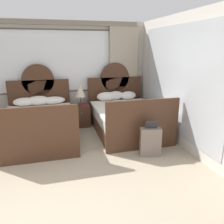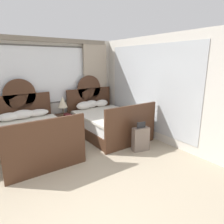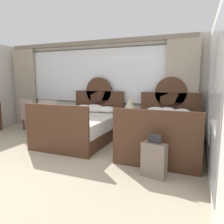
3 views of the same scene
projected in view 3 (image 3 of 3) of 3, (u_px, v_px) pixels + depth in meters
wall_back_window at (94, 84)px, 6.38m from camera, size 6.31×0.22×2.70m
wall_right_mirror at (216, 93)px, 3.20m from camera, size 0.08×4.46×2.70m
bed_near_window at (83, 126)px, 5.41m from camera, size 1.54×2.15×1.63m
bed_near_mirror at (164, 134)px, 4.65m from camera, size 1.54×2.15×1.63m
nightstand_between_beds at (129, 127)px, 5.69m from camera, size 0.46×0.48×0.57m
table_lamp_on_nightstand at (130, 103)px, 5.58m from camera, size 0.27×0.27×0.53m
book_on_nightstand at (131, 117)px, 5.53m from camera, size 0.18×0.26×0.03m
armchair_by_window_left at (52, 115)px, 6.24m from camera, size 0.60×0.60×0.97m
armchair_by_window_centre at (32, 114)px, 6.53m from camera, size 0.75×0.75×0.97m
suitcase_on_floor at (154, 160)px, 3.37m from camera, size 0.42×0.25×0.71m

